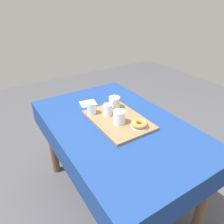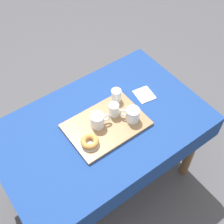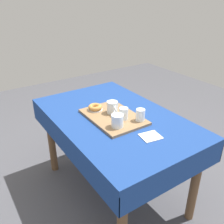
{
  "view_description": "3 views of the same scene",
  "coord_description": "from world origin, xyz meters",
  "px_view_note": "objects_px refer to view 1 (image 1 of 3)",
  "views": [
    {
      "loc": [
        1.02,
        -0.69,
        1.51
      ],
      "look_at": [
        -0.09,
        0.02,
        0.77
      ],
      "focal_mm": 34.18,
      "sensor_mm": 36.0,
      "label": 1
    },
    {
      "loc": [
        0.6,
        0.92,
        2.21
      ],
      "look_at": [
        -0.09,
        -0.01,
        0.77
      ],
      "focal_mm": 48.64,
      "sensor_mm": 36.0,
      "label": 2
    },
    {
      "loc": [
        -1.35,
        0.92,
        1.58
      ],
      "look_at": [
        -0.04,
        0.05,
        0.79
      ],
      "focal_mm": 39.72,
      "sensor_mm": 36.0,
      "label": 3
    }
  ],
  "objects_px": {
    "water_glass_near": "(92,109)",
    "water_glass_far": "(108,110)",
    "donut_plate_left": "(139,126)",
    "paper_napkin": "(88,103)",
    "sugar_donut_left": "(139,124)",
    "tea_mug_right": "(114,103)",
    "dining_table": "(117,135)",
    "tea_mug_left": "(119,117)",
    "serving_tray": "(118,120)"
  },
  "relations": [
    {
      "from": "tea_mug_right",
      "to": "water_glass_near",
      "type": "relative_size",
      "value": 1.29
    },
    {
      "from": "tea_mug_left",
      "to": "paper_napkin",
      "type": "xyz_separation_m",
      "value": [
        -0.39,
        -0.03,
        -0.06
      ]
    },
    {
      "from": "tea_mug_right",
      "to": "sugar_donut_left",
      "type": "bearing_deg",
      "value": -0.84
    },
    {
      "from": "dining_table",
      "to": "donut_plate_left",
      "type": "bearing_deg",
      "value": 31.26
    },
    {
      "from": "donut_plate_left",
      "to": "tea_mug_right",
      "type": "bearing_deg",
      "value": 179.16
    },
    {
      "from": "tea_mug_left",
      "to": "tea_mug_right",
      "type": "height_order",
      "value": "same"
    },
    {
      "from": "sugar_donut_left",
      "to": "serving_tray",
      "type": "bearing_deg",
      "value": -158.97
    },
    {
      "from": "tea_mug_left",
      "to": "paper_napkin",
      "type": "relative_size",
      "value": 0.99
    },
    {
      "from": "tea_mug_left",
      "to": "paper_napkin",
      "type": "distance_m",
      "value": 0.4
    },
    {
      "from": "water_glass_near",
      "to": "water_glass_far",
      "type": "height_order",
      "value": "same"
    },
    {
      "from": "sugar_donut_left",
      "to": "water_glass_far",
      "type": "bearing_deg",
      "value": -158.63
    },
    {
      "from": "donut_plate_left",
      "to": "sugar_donut_left",
      "type": "relative_size",
      "value": 1.06
    },
    {
      "from": "dining_table",
      "to": "tea_mug_left",
      "type": "xyz_separation_m",
      "value": [
        0.02,
        0.0,
        0.16
      ]
    },
    {
      "from": "dining_table",
      "to": "water_glass_near",
      "type": "relative_size",
      "value": 15.16
    },
    {
      "from": "serving_tray",
      "to": "paper_napkin",
      "type": "bearing_deg",
      "value": -171.02
    },
    {
      "from": "serving_tray",
      "to": "tea_mug_left",
      "type": "distance_m",
      "value": 0.07
    },
    {
      "from": "paper_napkin",
      "to": "sugar_donut_left",
      "type": "bearing_deg",
      "value": 12.87
    },
    {
      "from": "tea_mug_left",
      "to": "water_glass_near",
      "type": "bearing_deg",
      "value": -154.93
    },
    {
      "from": "tea_mug_left",
      "to": "donut_plate_left",
      "type": "height_order",
      "value": "tea_mug_left"
    },
    {
      "from": "donut_plate_left",
      "to": "paper_napkin",
      "type": "height_order",
      "value": "donut_plate_left"
    },
    {
      "from": "tea_mug_left",
      "to": "tea_mug_right",
      "type": "relative_size",
      "value": 1.13
    },
    {
      "from": "water_glass_near",
      "to": "sugar_donut_left",
      "type": "xyz_separation_m",
      "value": [
        0.32,
        0.18,
        -0.01
      ]
    },
    {
      "from": "serving_tray",
      "to": "water_glass_near",
      "type": "distance_m",
      "value": 0.21
    },
    {
      "from": "serving_tray",
      "to": "water_glass_near",
      "type": "xyz_separation_m",
      "value": [
        -0.16,
        -0.12,
        0.05
      ]
    },
    {
      "from": "serving_tray",
      "to": "tea_mug_left",
      "type": "height_order",
      "value": "tea_mug_left"
    },
    {
      "from": "dining_table",
      "to": "tea_mug_left",
      "type": "height_order",
      "value": "tea_mug_left"
    },
    {
      "from": "water_glass_near",
      "to": "sugar_donut_left",
      "type": "relative_size",
      "value": 0.81
    },
    {
      "from": "water_glass_near",
      "to": "tea_mug_right",
      "type": "bearing_deg",
      "value": 84.65
    },
    {
      "from": "water_glass_near",
      "to": "sugar_donut_left",
      "type": "bearing_deg",
      "value": 29.12
    },
    {
      "from": "tea_mug_left",
      "to": "tea_mug_right",
      "type": "xyz_separation_m",
      "value": [
        -0.19,
        0.09,
        0.0
      ]
    },
    {
      "from": "water_glass_near",
      "to": "dining_table",
      "type": "bearing_deg",
      "value": 27.47
    },
    {
      "from": "water_glass_far",
      "to": "sugar_donut_left",
      "type": "distance_m",
      "value": 0.26
    },
    {
      "from": "serving_tray",
      "to": "water_glass_far",
      "type": "height_order",
      "value": "water_glass_far"
    },
    {
      "from": "water_glass_far",
      "to": "paper_napkin",
      "type": "height_order",
      "value": "water_glass_far"
    },
    {
      "from": "tea_mug_left",
      "to": "sugar_donut_left",
      "type": "height_order",
      "value": "tea_mug_left"
    },
    {
      "from": "water_glass_near",
      "to": "donut_plate_left",
      "type": "relative_size",
      "value": 0.76
    },
    {
      "from": "tea_mug_right",
      "to": "donut_plate_left",
      "type": "height_order",
      "value": "tea_mug_right"
    },
    {
      "from": "water_glass_far",
      "to": "donut_plate_left",
      "type": "relative_size",
      "value": 0.76
    },
    {
      "from": "donut_plate_left",
      "to": "sugar_donut_left",
      "type": "height_order",
      "value": "sugar_donut_left"
    },
    {
      "from": "tea_mug_right",
      "to": "water_glass_far",
      "type": "xyz_separation_m",
      "value": [
        0.06,
        -0.1,
        -0.0
      ]
    },
    {
      "from": "water_glass_near",
      "to": "paper_napkin",
      "type": "height_order",
      "value": "water_glass_near"
    },
    {
      "from": "sugar_donut_left",
      "to": "tea_mug_left",
      "type": "bearing_deg",
      "value": -144.17
    },
    {
      "from": "donut_plate_left",
      "to": "paper_napkin",
      "type": "distance_m",
      "value": 0.52
    },
    {
      "from": "tea_mug_right",
      "to": "water_glass_far",
      "type": "height_order",
      "value": "tea_mug_right"
    },
    {
      "from": "water_glass_far",
      "to": "sugar_donut_left",
      "type": "relative_size",
      "value": 0.81
    },
    {
      "from": "tea_mug_right",
      "to": "donut_plate_left",
      "type": "distance_m",
      "value": 0.31
    },
    {
      "from": "tea_mug_left",
      "to": "serving_tray",
      "type": "bearing_deg",
      "value": 154.51
    },
    {
      "from": "tea_mug_left",
      "to": "water_glass_far",
      "type": "xyz_separation_m",
      "value": [
        -0.13,
        -0.01,
        -0.0
      ]
    },
    {
      "from": "dining_table",
      "to": "serving_tray",
      "type": "xyz_separation_m",
      "value": [
        -0.02,
        0.02,
        0.11
      ]
    },
    {
      "from": "water_glass_near",
      "to": "water_glass_far",
      "type": "bearing_deg",
      "value": 46.12
    }
  ]
}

